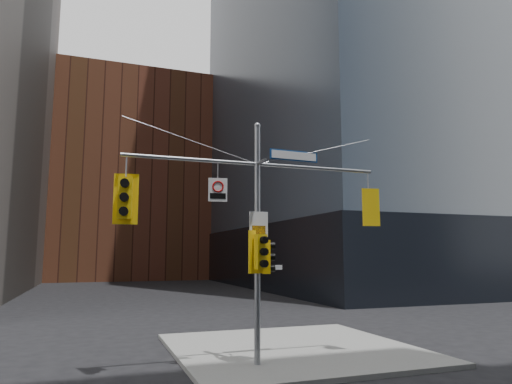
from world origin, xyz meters
TOP-DOWN VIEW (x-y plane):
  - sidewalk_corner at (2.00, 4.00)m, footprint 8.00×8.00m
  - podium_ne at (28.00, 32.00)m, footprint 36.40×36.40m
  - brick_midrise at (0.00, 58.00)m, footprint 26.00×20.00m
  - signal_assembly at (0.00, 1.99)m, footprint 8.00×0.80m
  - traffic_light_west_arm at (-3.83, 2.01)m, footprint 0.67×0.59m
  - traffic_light_east_arm at (3.90, 1.99)m, footprint 0.58×0.51m
  - traffic_light_pole_side at (0.32, 1.99)m, footprint 0.43×0.37m
  - traffic_light_pole_front at (-0.00, 1.73)m, footprint 0.59×0.54m
  - street_sign_blade at (1.22, 2.00)m, footprint 1.65×0.13m
  - regulatory_sign_arm at (-1.23, 1.97)m, footprint 0.55×0.12m
  - regulatory_sign_pole at (0.00, 1.88)m, footprint 0.57×0.05m
  - street_blade_ew at (0.45, 2.00)m, footprint 0.70×0.06m
  - street_blade_ns at (0.00, 2.45)m, footprint 0.11×0.77m

SIDE VIEW (x-z plane):
  - sidewalk_corner at x=2.00m, z-range 0.00..0.15m
  - street_blade_ns at x=0.00m, z-range 2.72..2.87m
  - street_blade_ew at x=0.45m, z-range 2.82..2.96m
  - podium_ne at x=28.00m, z-range 0.00..6.00m
  - traffic_light_pole_side at x=0.32m, z-range 2.71..3.70m
  - traffic_light_pole_front at x=0.00m, z-range 2.73..3.98m
  - regulatory_sign_pole at x=0.00m, z-range 3.77..4.52m
  - signal_assembly at x=0.00m, z-range 0.77..8.07m
  - traffic_light_east_arm at x=3.90m, z-range 4.19..5.41m
  - traffic_light_west_arm at x=-3.83m, z-range 4.10..5.50m
  - regulatory_sign_arm at x=-1.23m, z-range 4.83..5.52m
  - street_sign_blade at x=1.22m, z-range 6.19..6.51m
  - brick_midrise at x=0.00m, z-range 0.00..28.00m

